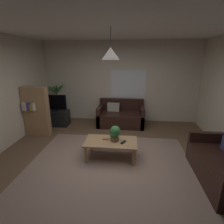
{
  "coord_description": "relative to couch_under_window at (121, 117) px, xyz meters",
  "views": [
    {
      "loc": [
        0.39,
        -3.26,
        2.17
      ],
      "look_at": [
        0.0,
        0.3,
        1.05
      ],
      "focal_mm": 28.25,
      "sensor_mm": 36.0,
      "label": 1
    }
  ],
  "objects": [
    {
      "name": "potted_plant_on_table",
      "position": [
        -0.01,
        -2.03,
        0.32
      ],
      "size": [
        0.23,
        0.23,
        0.34
      ],
      "color": "brown",
      "rests_on": "coffee_table"
    },
    {
      "name": "book_on_table_0",
      "position": [
        -0.22,
        -1.99,
        0.15
      ],
      "size": [
        0.15,
        0.1,
        0.03
      ],
      "primitive_type": "cube",
      "rotation": [
        0.0,
        0.0,
        -0.18
      ],
      "color": "#99663F",
      "rests_on": "coffee_table"
    },
    {
      "name": "tv",
      "position": [
        -2.16,
        -0.28,
        0.5
      ],
      "size": [
        0.85,
        0.16,
        0.53
      ],
      "color": "black",
      "rests_on": "tv_stand"
    },
    {
      "name": "potted_palm_corner",
      "position": [
        -2.28,
        0.28,
        0.34
      ],
      "size": [
        0.69,
        0.84,
        1.37
      ],
      "color": "beige",
      "rests_on": "ground"
    },
    {
      "name": "bookshelf_corner",
      "position": [
        -2.34,
        -1.02,
        0.43
      ],
      "size": [
        0.7,
        0.31,
        1.4
      ],
      "color": "#A87F56",
      "rests_on": "ground"
    },
    {
      "name": "remote_on_table_1",
      "position": [
        0.01,
        -2.01,
        0.15
      ],
      "size": [
        0.11,
        0.17,
        0.02
      ],
      "primitive_type": "cube",
      "rotation": [
        0.0,
        0.0,
        5.85
      ],
      "color": "black",
      "rests_on": "coffee_table"
    },
    {
      "name": "floor",
      "position": [
        -0.08,
        -2.26,
        -0.28
      ],
      "size": [
        5.26,
        5.51,
        0.02
      ],
      "primitive_type": "cube",
      "color": "brown",
      "rests_on": "ground"
    },
    {
      "name": "coffee_table",
      "position": [
        -0.09,
        -2.07,
        0.08
      ],
      "size": [
        1.14,
        0.62,
        0.42
      ],
      "color": "#A87F56",
      "rests_on": "ground"
    },
    {
      "name": "rug",
      "position": [
        -0.08,
        -2.46,
        -0.27
      ],
      "size": [
        3.42,
        3.03,
        0.01
      ],
      "primitive_type": "cube",
      "color": "gray",
      "rests_on": "ground"
    },
    {
      "name": "wall_back",
      "position": [
        -0.08,
        0.52,
        1.08
      ],
      "size": [
        5.38,
        0.06,
        2.7
      ],
      "primitive_type": "cube",
      "color": "beige",
      "rests_on": "ground"
    },
    {
      "name": "remote_on_table_0",
      "position": [
        0.18,
        -2.12,
        0.15
      ],
      "size": [
        0.12,
        0.16,
        0.02
      ],
      "primitive_type": "cube",
      "rotation": [
        0.0,
        0.0,
        2.66
      ],
      "color": "black",
      "rests_on": "coffee_table"
    },
    {
      "name": "window_pane",
      "position": [
        0.2,
        0.49,
        1.02
      ],
      "size": [
        1.19,
        0.01,
        0.91
      ],
      "primitive_type": "cube",
      "color": "white"
    },
    {
      "name": "ceiling",
      "position": [
        -0.08,
        -2.26,
        2.44
      ],
      "size": [
        5.26,
        5.51,
        0.02
      ],
      "primitive_type": "cube",
      "color": "white"
    },
    {
      "name": "tv_stand",
      "position": [
        -2.16,
        -0.26,
        -0.02
      ],
      "size": [
        0.9,
        0.44,
        0.5
      ],
      "primitive_type": "cube",
      "color": "black",
      "rests_on": "ground"
    },
    {
      "name": "pendant_lamp",
      "position": [
        -0.09,
        -2.07,
        1.96
      ],
      "size": [
        0.34,
        0.34,
        0.58
      ],
      "color": "black"
    },
    {
      "name": "couch_under_window",
      "position": [
        0.0,
        0.0,
        0.0
      ],
      "size": [
        1.49,
        0.86,
        0.82
      ],
      "color": "black",
      "rests_on": "ground"
    }
  ]
}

